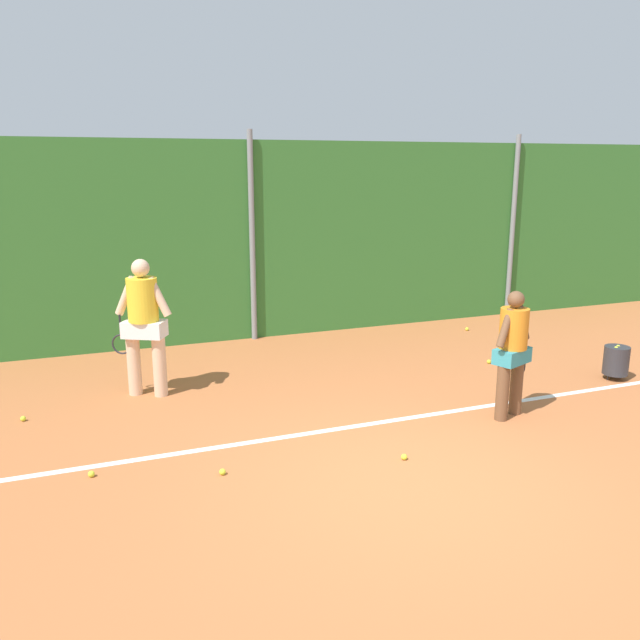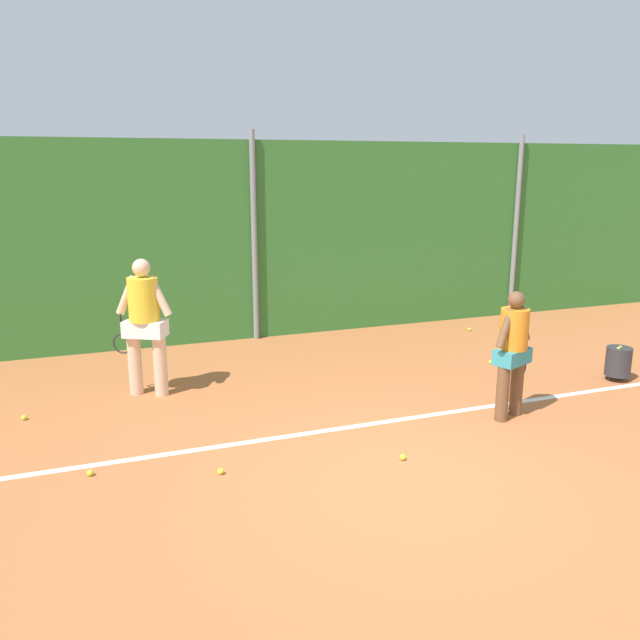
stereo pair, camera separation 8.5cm
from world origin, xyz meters
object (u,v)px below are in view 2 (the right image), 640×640
object	(u,v)px
tennis_ball_3	(521,346)
tennis_ball_8	(221,471)
player_foreground_near	(513,348)
tennis_ball_10	(24,417)
tennis_ball_2	(403,457)
tennis_ball_6	(90,473)
ball_hopper	(618,361)
player_midcourt	(144,320)
tennis_ball_1	(491,362)
tennis_ball_4	(470,329)

from	to	relation	value
tennis_ball_3	tennis_ball_8	world-z (taller)	same
player_foreground_near	tennis_ball_10	xyz separation A→B (m)	(-5.71, 2.00, -0.87)
tennis_ball_2	tennis_ball_6	bearing A→B (deg)	166.11
ball_hopper	tennis_ball_8	size ratio (longest dim) A/B	7.78
player_foreground_near	player_midcourt	bearing A→B (deg)	128.42
tennis_ball_8	tennis_ball_2	bearing A→B (deg)	-10.54
player_foreground_near	tennis_ball_3	size ratio (longest dim) A/B	24.42
player_midcourt	tennis_ball_10	size ratio (longest dim) A/B	28.57
tennis_ball_3	tennis_ball_10	world-z (taller)	same
player_foreground_near	tennis_ball_1	xyz separation A→B (m)	(1.09, 1.95, -0.87)
tennis_ball_1	tennis_ball_3	distance (m)	1.24
player_foreground_near	tennis_ball_10	size ratio (longest dim) A/B	24.42
tennis_ball_10	tennis_ball_8	bearing A→B (deg)	-48.76
player_midcourt	tennis_ball_6	world-z (taller)	player_midcourt
player_midcourt	tennis_ball_10	bearing A→B (deg)	44.04
tennis_ball_6	tennis_ball_3	bearing A→B (deg)	18.86
tennis_ball_2	tennis_ball_3	distance (m)	5.11
player_midcourt	tennis_ball_1	xyz separation A→B (m)	(5.24, -0.48, -1.02)
tennis_ball_8	tennis_ball_6	bearing A→B (deg)	161.22
tennis_ball_2	tennis_ball_8	bearing A→B (deg)	169.46
tennis_ball_6	ball_hopper	bearing A→B (deg)	3.88
tennis_ball_1	tennis_ball_2	xyz separation A→B (m)	(-2.90, -2.58, 0.00)
ball_hopper	tennis_ball_8	xyz separation A→B (m)	(-6.09, -0.93, -0.26)
tennis_ball_8	tennis_ball_10	xyz separation A→B (m)	(-2.00, 2.28, 0.00)
tennis_ball_3	tennis_ball_8	bearing A→B (deg)	-154.01
player_midcourt	tennis_ball_3	world-z (taller)	player_midcourt
player_midcourt	player_foreground_near	bearing A→B (deg)	178.52
tennis_ball_1	tennis_ball_3	size ratio (longest dim) A/B	1.00
ball_hopper	tennis_ball_10	xyz separation A→B (m)	(-8.09, 1.35, -0.26)
player_foreground_near	tennis_ball_6	size ratio (longest dim) A/B	24.42
tennis_ball_8	tennis_ball_3	bearing A→B (deg)	25.99
tennis_ball_3	tennis_ball_6	size ratio (longest dim) A/B	1.00
player_foreground_near	tennis_ball_3	xyz separation A→B (m)	(2.16, 2.58, -0.87)
tennis_ball_1	tennis_ball_6	bearing A→B (deg)	-163.45
tennis_ball_3	tennis_ball_6	xyz separation A→B (m)	(-7.13, -2.43, 0.00)
tennis_ball_1	tennis_ball_6	size ratio (longest dim) A/B	1.00
ball_hopper	tennis_ball_6	world-z (taller)	ball_hopper
player_foreground_near	tennis_ball_3	distance (m)	3.48
ball_hopper	tennis_ball_2	bearing A→B (deg)	-162.99
tennis_ball_8	tennis_ball_10	world-z (taller)	same
player_midcourt	tennis_ball_6	xyz separation A→B (m)	(-0.82, -2.28, -1.02)
player_midcourt	tennis_ball_6	bearing A→B (deg)	99.08
player_foreground_near	ball_hopper	xyz separation A→B (m)	(2.37, 0.65, -0.61)
tennis_ball_8	tennis_ball_10	distance (m)	3.03
player_foreground_near	tennis_ball_4	bearing A→B (deg)	42.05
tennis_ball_6	tennis_ball_8	distance (m)	1.33
tennis_ball_2	tennis_ball_8	world-z (taller)	same
ball_hopper	tennis_ball_6	size ratio (longest dim) A/B	7.78
tennis_ball_3	tennis_ball_10	distance (m)	7.89
player_midcourt	tennis_ball_2	world-z (taller)	player_midcourt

